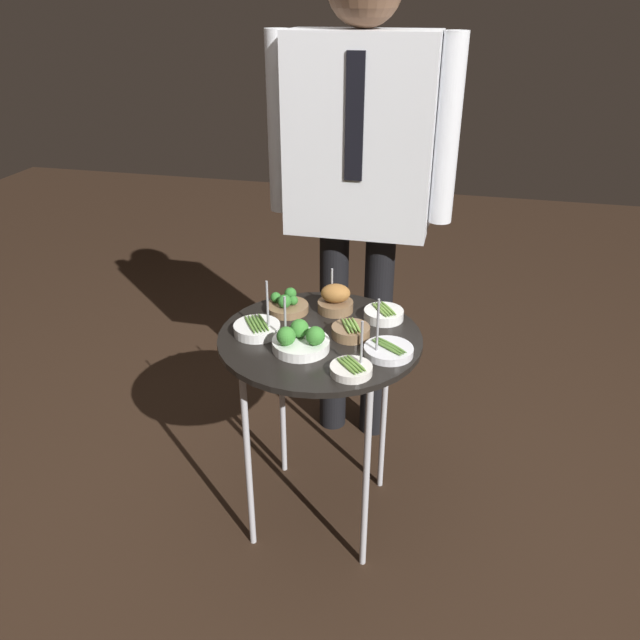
{
  "coord_description": "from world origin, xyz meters",
  "views": [
    {
      "loc": [
        0.37,
        -1.55,
        1.57
      ],
      "look_at": [
        0.0,
        0.0,
        0.74
      ],
      "focal_mm": 35.0,
      "sensor_mm": 36.0,
      "label": 1
    }
  ],
  "objects": [
    {
      "name": "ground_plane",
      "position": [
        0.0,
        0.0,
        0.0
      ],
      "size": [
        8.0,
        8.0,
        0.0
      ],
      "primitive_type": "plane",
      "color": "black"
    },
    {
      "name": "serving_cart",
      "position": [
        0.0,
        0.0,
        0.63
      ],
      "size": [
        0.6,
        0.6,
        0.69
      ],
      "color": "black",
      "rests_on": "ground_plane"
    },
    {
      "name": "bowl_broccoli_far_rim",
      "position": [
        -0.03,
        -0.09,
        0.72
      ],
      "size": [
        0.16,
        0.16,
        0.16
      ],
      "color": "white",
      "rests_on": "serving_cart"
    },
    {
      "name": "bowl_broccoli_back_right",
      "position": [
        -0.14,
        0.13,
        0.71
      ],
      "size": [
        0.13,
        0.13,
        0.07
      ],
      "color": "brown",
      "rests_on": "serving_cart"
    },
    {
      "name": "bowl_asparagus_front_center",
      "position": [
        0.21,
        -0.06,
        0.7
      ],
      "size": [
        0.14,
        0.14,
        0.18
      ],
      "color": "silver",
      "rests_on": "serving_cart"
    },
    {
      "name": "bowl_roast_back_left",
      "position": [
        0.01,
        0.17,
        0.73
      ],
      "size": [
        0.11,
        0.11,
        0.13
      ],
      "color": "brown",
      "rests_on": "serving_cart"
    },
    {
      "name": "bowl_asparagus_center",
      "position": [
        -0.18,
        -0.03,
        0.71
      ],
      "size": [
        0.14,
        0.14,
        0.17
      ],
      "color": "white",
      "rests_on": "serving_cart"
    },
    {
      "name": "bowl_asparagus_near_rim",
      "position": [
        0.17,
        0.15,
        0.71
      ],
      "size": [
        0.12,
        0.12,
        0.04
      ],
      "color": "white",
      "rests_on": "serving_cart"
    },
    {
      "name": "bowl_asparagus_front_right",
      "position": [
        0.13,
        -0.18,
        0.71
      ],
      "size": [
        0.11,
        0.11,
        0.15
      ],
      "color": "silver",
      "rests_on": "serving_cart"
    },
    {
      "name": "bowl_asparagus_front_left",
      "position": [
        0.09,
        0.02,
        0.71
      ],
      "size": [
        0.11,
        0.11,
        0.04
      ],
      "color": "brown",
      "rests_on": "serving_cart"
    },
    {
      "name": "waiter_figure",
      "position": [
        0.02,
        0.5,
        1.08
      ],
      "size": [
        0.63,
        0.24,
        1.71
      ],
      "color": "black",
      "rests_on": "ground_plane"
    }
  ]
}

